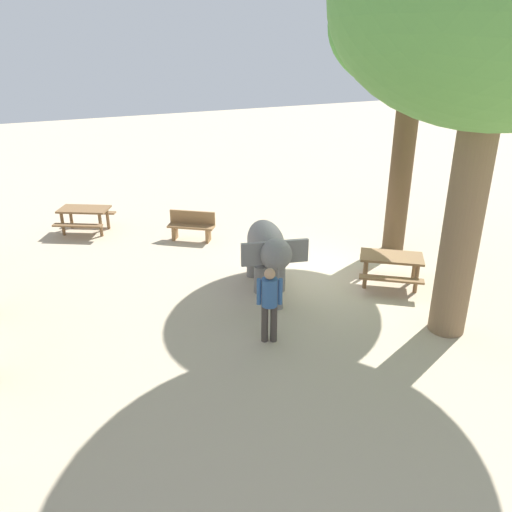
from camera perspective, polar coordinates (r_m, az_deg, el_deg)
ground_plane at (r=13.64m, az=6.66°, el=-1.95°), size 60.00×60.00×0.00m
elephant at (r=12.44m, az=1.31°, el=0.80°), size 2.33×1.59×1.60m
person_handler at (r=10.26m, az=1.49°, el=-4.82°), size 0.32×0.47×1.62m
shade_tree_main at (r=10.32m, az=25.23°, el=23.88°), size 6.05×5.55×8.46m
shade_tree_secondary at (r=14.49m, az=17.28°, el=22.70°), size 4.67×4.28×7.61m
wooden_bench at (r=15.74m, az=-7.08°, el=3.40°), size 1.15×1.37×0.88m
picnic_table_near at (r=17.07m, az=-18.31°, el=4.38°), size 2.02×2.03×0.78m
picnic_table_far at (r=13.16m, az=14.61°, el=-0.74°), size 2.08×2.09×0.78m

